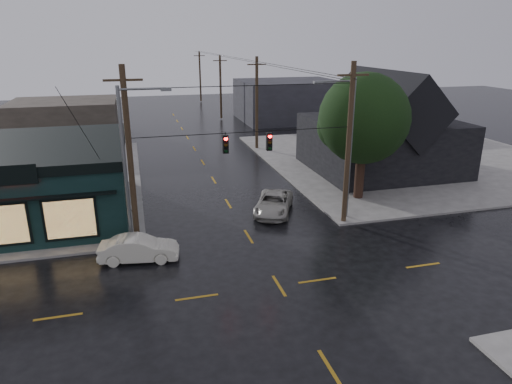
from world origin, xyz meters
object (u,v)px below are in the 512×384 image
object	(u,v)px
suv_silver	(274,203)
utility_pole_nw	(138,245)
corner_tree	(364,119)
utility_pole_ne	(343,223)
sedan_cream	(139,249)

from	to	relation	value
suv_silver	utility_pole_nw	bearing A→B (deg)	-137.54
utility_pole_nw	suv_silver	xyz separation A→B (m)	(9.15, 2.91, 0.68)
corner_tree	utility_pole_nw	size ratio (longest dim) A/B	0.90
corner_tree	utility_pole_ne	world-z (taller)	corner_tree
corner_tree	suv_silver	xyz separation A→B (m)	(-6.92, -1.06, -5.32)
utility_pole_nw	sedan_cream	world-z (taller)	utility_pole_nw
suv_silver	corner_tree	bearing A→B (deg)	33.53
utility_pole_nw	sedan_cream	bearing A→B (deg)	-88.46
corner_tree	suv_silver	world-z (taller)	corner_tree
utility_pole_nw	sedan_cream	xyz separation A→B (m)	(0.05, -1.99, 0.69)
utility_pole_nw	utility_pole_ne	xyz separation A→B (m)	(13.00, 0.00, 0.00)
corner_tree	sedan_cream	size ratio (longest dim) A/B	2.18
utility_pole_nw	suv_silver	world-z (taller)	utility_pole_nw
corner_tree	sedan_cream	world-z (taller)	corner_tree
utility_pole_nw	utility_pole_ne	size ratio (longest dim) A/B	1.00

